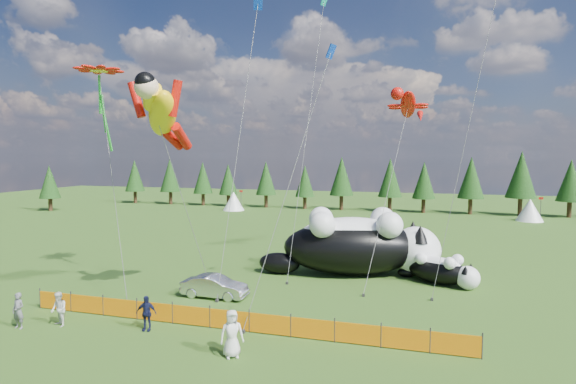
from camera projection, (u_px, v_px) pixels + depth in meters
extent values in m
plane|color=#113409|center=(252.00, 309.00, 23.97)|extent=(160.00, 160.00, 0.00)
cylinder|color=#262626|center=(40.00, 298.00, 24.09)|extent=(0.06, 0.06, 1.10)
cylinder|color=#262626|center=(71.00, 302.00, 23.54)|extent=(0.06, 0.06, 1.10)
cylinder|color=#262626|center=(103.00, 305.00, 22.99)|extent=(0.06, 0.06, 1.10)
cylinder|color=#262626|center=(137.00, 309.00, 22.43)|extent=(0.06, 0.06, 1.10)
cylinder|color=#262626|center=(173.00, 313.00, 21.88)|extent=(0.06, 0.06, 1.10)
cylinder|color=#262626|center=(210.00, 317.00, 21.33)|extent=(0.06, 0.06, 1.10)
cylinder|color=#262626|center=(249.00, 321.00, 20.78)|extent=(0.06, 0.06, 1.10)
cylinder|color=#262626|center=(291.00, 325.00, 20.23)|extent=(0.06, 0.06, 1.10)
cylinder|color=#262626|center=(335.00, 330.00, 19.68)|extent=(0.06, 0.06, 1.10)
cylinder|color=#262626|center=(381.00, 335.00, 19.13)|extent=(0.06, 0.06, 1.10)
cylinder|color=#262626|center=(430.00, 340.00, 18.57)|extent=(0.06, 0.06, 1.10)
cylinder|color=#262626|center=(482.00, 346.00, 18.02)|extent=(0.06, 0.06, 1.10)
cube|color=#D66F04|center=(55.00, 301.00, 23.82)|extent=(2.00, 0.04, 0.90)
cube|color=#D66F04|center=(87.00, 304.00, 23.27)|extent=(2.00, 0.04, 0.90)
cube|color=#D66F04|center=(120.00, 308.00, 22.71)|extent=(2.00, 0.04, 0.90)
cube|color=#D66F04|center=(155.00, 312.00, 22.16)|extent=(2.00, 0.04, 0.90)
cube|color=#D66F04|center=(191.00, 316.00, 21.61)|extent=(2.00, 0.04, 0.90)
cube|color=#D66F04|center=(229.00, 320.00, 21.06)|extent=(2.00, 0.04, 0.90)
cube|color=#D66F04|center=(270.00, 324.00, 20.51)|extent=(2.00, 0.04, 0.90)
cube|color=#D66F04|center=(312.00, 329.00, 19.96)|extent=(2.00, 0.04, 0.90)
cube|color=#D66F04|center=(357.00, 334.00, 19.40)|extent=(2.00, 0.04, 0.90)
cube|color=#D66F04|center=(405.00, 339.00, 18.85)|extent=(2.00, 0.04, 0.90)
cube|color=#D66F04|center=(456.00, 344.00, 18.30)|extent=(2.00, 0.04, 0.90)
ellipsoid|color=black|center=(352.00, 247.00, 30.91)|extent=(10.18, 6.53, 3.76)
ellipsoid|color=white|center=(352.00, 234.00, 30.84)|extent=(7.65, 4.76, 2.30)
sphere|color=white|center=(416.00, 251.00, 30.77)|extent=(3.34, 3.34, 3.34)
sphere|color=#E85A6D|center=(437.00, 251.00, 30.72)|extent=(0.47, 0.47, 0.47)
ellipsoid|color=black|center=(279.00, 263.00, 31.19)|extent=(3.19, 2.13, 1.46)
cone|color=black|center=(420.00, 234.00, 29.67)|extent=(1.17, 1.17, 1.17)
cone|color=black|center=(413.00, 229.00, 31.66)|extent=(1.17, 1.17, 1.17)
sphere|color=white|center=(382.00, 219.00, 32.04)|extent=(1.75, 1.75, 1.75)
sphere|color=white|center=(390.00, 225.00, 29.34)|extent=(1.75, 1.75, 1.75)
sphere|color=white|center=(321.00, 219.00, 32.20)|extent=(1.75, 1.75, 1.75)
sphere|color=white|center=(322.00, 225.00, 29.49)|extent=(1.75, 1.75, 1.75)
ellipsoid|color=black|center=(438.00, 271.00, 28.74)|extent=(4.49, 3.53, 1.63)
ellipsoid|color=white|center=(438.00, 265.00, 28.71)|extent=(3.36, 2.60, 1.00)
sphere|color=white|center=(468.00, 278.00, 27.46)|extent=(1.45, 1.45, 1.45)
sphere|color=#E85A6D|center=(478.00, 280.00, 27.04)|extent=(0.20, 0.20, 0.20)
ellipsoid|color=black|center=(407.00, 273.00, 30.25)|extent=(1.42, 1.14, 0.63)
cone|color=black|center=(465.00, 270.00, 27.10)|extent=(0.51, 0.51, 0.51)
cone|color=black|center=(471.00, 267.00, 27.73)|extent=(0.51, 0.51, 0.51)
sphere|color=white|center=(457.00, 260.00, 28.44)|extent=(0.76, 0.76, 0.76)
sphere|color=white|center=(450.00, 263.00, 27.58)|extent=(0.76, 0.76, 0.76)
sphere|color=white|center=(429.00, 256.00, 29.72)|extent=(0.76, 0.76, 0.76)
sphere|color=white|center=(421.00, 258.00, 28.86)|extent=(0.76, 0.76, 0.76)
imported|color=silver|center=(215.00, 286.00, 25.96)|extent=(3.88, 1.37, 1.28)
imported|color=#5C5C61|center=(18.00, 311.00, 21.24)|extent=(0.64, 0.44, 1.72)
imported|color=silver|center=(59.00, 309.00, 21.51)|extent=(0.94, 0.79, 1.67)
imported|color=#131735|center=(146.00, 313.00, 21.01)|extent=(1.05, 0.68, 1.66)
imported|color=silver|center=(232.00, 333.00, 18.23)|extent=(1.14, 1.03, 1.95)
cylinder|color=#595959|center=(189.00, 208.00, 25.23)|extent=(0.03, 0.03, 10.95)
cube|color=#262626|center=(211.00, 288.00, 27.52)|extent=(0.15, 0.15, 0.16)
cylinder|color=#595959|center=(389.00, 187.00, 30.00)|extent=(0.03, 0.03, 15.48)
cube|color=#262626|center=(363.00, 295.00, 26.11)|extent=(0.15, 0.15, 0.16)
cylinder|color=#595959|center=(113.00, 182.00, 25.05)|extent=(0.03, 0.03, 13.92)
cube|color=#262626|center=(128.00, 310.00, 23.65)|extent=(0.15, 0.15, 0.16)
cube|color=green|center=(101.00, 114.00, 26.66)|extent=(0.20, 0.20, 4.50)
cylinder|color=#595959|center=(239.00, 140.00, 27.33)|extent=(0.03, 0.03, 19.08)
cube|color=#262626|center=(217.00, 301.00, 25.14)|extent=(0.15, 0.15, 0.16)
cylinder|color=#595959|center=(473.00, 106.00, 25.67)|extent=(0.03, 0.03, 22.45)
cube|color=#262626|center=(432.00, 299.00, 25.36)|extent=(0.15, 0.15, 0.16)
cylinder|color=#595959|center=(289.00, 186.00, 21.51)|extent=(0.03, 0.03, 14.13)
cube|color=#262626|center=(243.00, 332.00, 20.71)|extent=(0.15, 0.15, 0.16)
cylinder|color=#595959|center=(307.00, 128.00, 31.68)|extent=(0.03, 0.03, 21.66)
cube|color=#262626|center=(287.00, 283.00, 28.62)|extent=(0.15, 0.15, 0.16)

